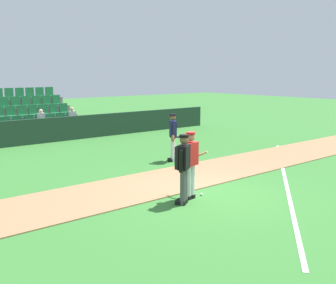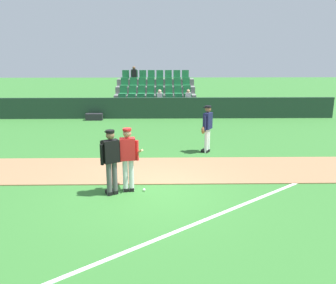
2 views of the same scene
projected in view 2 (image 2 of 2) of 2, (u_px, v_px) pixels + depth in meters
The scene contains 10 objects.
ground_plane at pixel (148, 191), 9.78m from camera, with size 80.00×80.00×0.00m, color #33702D.
infield_dirt_path at pixel (150, 170), 11.43m from camera, with size 28.00×2.54×0.03m, color #9E704C.
foul_line_chalk at pixel (262, 197), 9.34m from camera, with size 12.00×0.10×0.01m, color white.
dugout_fence at pixel (155, 108), 19.84m from camera, with size 20.00×0.16×1.16m, color #1E3828.
stadium_bleachers at pixel (155, 100), 22.02m from camera, with size 5.00×3.80×2.70m.
batter_red_jersey at pixel (128, 157), 9.52m from camera, with size 0.73×0.74×1.76m.
umpire_home_plate at pixel (111, 158), 9.31m from camera, with size 0.54×0.46×1.76m.
runner_navy_jersey at pixel (207, 127), 13.19m from camera, with size 0.48×0.58×1.76m.
baseball at pixel (144, 190), 9.76m from camera, with size 0.07×0.07×0.07m, color white.
equipment_bag at pixel (94, 117), 19.45m from camera, with size 0.90×0.36×0.36m, color #232328.
Camera 2 is at (0.39, -9.13, 3.77)m, focal length 38.16 mm.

